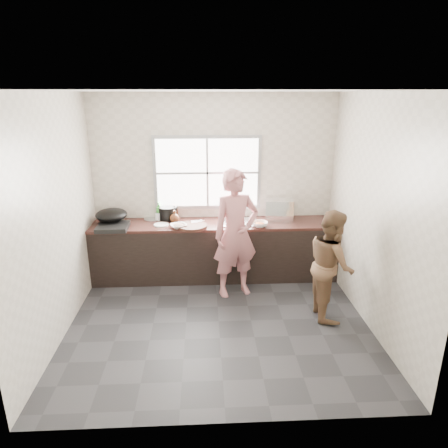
{
  "coord_description": "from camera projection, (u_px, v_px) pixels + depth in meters",
  "views": [
    {
      "loc": [
        -0.15,
        -4.29,
        2.68
      ],
      "look_at": [
        0.1,
        0.65,
        1.05
      ],
      "focal_mm": 32.0,
      "sensor_mm": 36.0,
      "label": 1
    }
  ],
  "objects": [
    {
      "name": "bottle_brown_tall",
      "position": [
        174.0,
        212.0,
        6.03
      ],
      "size": [
        0.1,
        0.11,
        0.21
      ],
      "primitive_type": "imported",
      "rotation": [
        0.0,
        0.0,
        0.12
      ],
      "color": "#492212",
      "rests_on": "countertop"
    },
    {
      "name": "bottle_brown_short",
      "position": [
        175.0,
        217.0,
        5.86
      ],
      "size": [
        0.16,
        0.16,
        0.17
      ],
      "primitive_type": "imported",
      "rotation": [
        0.0,
        0.0,
        -0.26
      ],
      "color": "#442311",
      "rests_on": "countertop"
    },
    {
      "name": "pot_lid_left",
      "position": [
        118.0,
        222.0,
        5.87
      ],
      "size": [
        0.3,
        0.3,
        0.01
      ],
      "primitive_type": "cylinder",
      "rotation": [
        0.0,
        0.0,
        -0.11
      ],
      "color": "#B4B6BB",
      "rests_on": "countertop"
    },
    {
      "name": "wall_right",
      "position": [
        375.0,
        214.0,
        4.58
      ],
      "size": [
        0.01,
        3.2,
        2.7
      ],
      "primitive_type": "cube",
      "color": "beige",
      "rests_on": "ground"
    },
    {
      "name": "sink",
      "position": [
        239.0,
        222.0,
        5.89
      ],
      "size": [
        0.55,
        0.45,
        0.02
      ],
      "primitive_type": "cube",
      "color": "silver",
      "rests_on": "countertop"
    },
    {
      "name": "countertop",
      "position": [
        215.0,
        224.0,
        5.88
      ],
      "size": [
        3.6,
        0.64,
        0.04
      ],
      "primitive_type": "cube",
      "color": "#361B16",
      "rests_on": "cabinet"
    },
    {
      "name": "faucet",
      "position": [
        238.0,
        209.0,
        6.03
      ],
      "size": [
        0.02,
        0.02,
        0.3
      ],
      "primitive_type": "cylinder",
      "color": "silver",
      "rests_on": "countertop"
    },
    {
      "name": "plate_food",
      "position": [
        161.0,
        225.0,
        5.76
      ],
      "size": [
        0.27,
        0.27,
        0.02
      ],
      "primitive_type": "cylinder",
      "rotation": [
        0.0,
        0.0,
        0.31
      ],
      "color": "silver",
      "rests_on": "countertop"
    },
    {
      "name": "wok",
      "position": [
        111.0,
        215.0,
        5.76
      ],
      "size": [
        0.47,
        0.47,
        0.17
      ],
      "primitive_type": "ellipsoid",
      "rotation": [
        0.0,
        0.0,
        -0.04
      ],
      "color": "black",
      "rests_on": "burner"
    },
    {
      "name": "person_side",
      "position": [
        331.0,
        264.0,
        4.88
      ],
      "size": [
        0.53,
        0.68,
        1.37
      ],
      "primitive_type": "imported",
      "rotation": [
        0.0,
        0.0,
        1.55
      ],
      "color": "brown",
      "rests_on": "floor"
    },
    {
      "name": "cutting_board",
      "position": [
        192.0,
        226.0,
        5.65
      ],
      "size": [
        0.5,
        0.5,
        0.04
      ],
      "primitive_type": "cylinder",
      "rotation": [
        0.0,
        0.0,
        -0.23
      ],
      "color": "black",
      "rests_on": "countertop"
    },
    {
      "name": "window_frame",
      "position": [
        207.0,
        173.0,
        5.94
      ],
      "size": [
        1.6,
        0.05,
        1.1
      ],
      "primitive_type": "cube",
      "color": "#9EA0A5",
      "rests_on": "wall_back"
    },
    {
      "name": "glass_jar",
      "position": [
        158.0,
        217.0,
        5.97
      ],
      "size": [
        0.09,
        0.09,
        0.11
      ],
      "primitive_type": "cylinder",
      "rotation": [
        0.0,
        0.0,
        0.2
      ],
      "color": "silver",
      "rests_on": "countertop"
    },
    {
      "name": "cabinet",
      "position": [
        215.0,
        251.0,
        6.01
      ],
      "size": [
        3.6,
        0.62,
        0.82
      ],
      "primitive_type": "cube",
      "color": "black",
      "rests_on": "floor"
    },
    {
      "name": "bottle_green",
      "position": [
        159.0,
        211.0,
        6.01
      ],
      "size": [
        0.12,
        0.12,
        0.27
      ],
      "primitive_type": "imported",
      "rotation": [
        0.0,
        0.0,
        -0.14
      ],
      "color": "#338F2E",
      "rests_on": "countertop"
    },
    {
      "name": "wall_back",
      "position": [
        214.0,
        186.0,
        6.02
      ],
      "size": [
        3.6,
        0.01,
        2.7
      ],
      "primitive_type": "cube",
      "color": "beige",
      "rests_on": "ground"
    },
    {
      "name": "ceiling",
      "position": [
        218.0,
        90.0,
        4.07
      ],
      "size": [
        3.6,
        3.2,
        0.01
      ],
      "primitive_type": "cube",
      "color": "silver",
      "rests_on": "wall_back"
    },
    {
      "name": "bowl_mince",
      "position": [
        179.0,
        226.0,
        5.64
      ],
      "size": [
        0.29,
        0.29,
        0.06
      ],
      "primitive_type": "imported",
      "rotation": [
        0.0,
        0.0,
        0.38
      ],
      "color": "silver",
      "rests_on": "countertop"
    },
    {
      "name": "window_glazing",
      "position": [
        207.0,
        173.0,
        5.91
      ],
      "size": [
        1.5,
        0.01,
        1.0
      ],
      "primitive_type": "cube",
      "color": "white",
      "rests_on": "window_frame"
    },
    {
      "name": "black_pot",
      "position": [
        168.0,
        213.0,
        6.01
      ],
      "size": [
        0.32,
        0.32,
        0.2
      ],
      "primitive_type": "cylinder",
      "rotation": [
        0.0,
        0.0,
        0.2
      ],
      "color": "black",
      "rests_on": "countertop"
    },
    {
      "name": "pot_lid_right",
      "position": [
        153.0,
        219.0,
        6.04
      ],
      "size": [
        0.32,
        0.32,
        0.01
      ],
      "primitive_type": "cylinder",
      "rotation": [
        0.0,
        0.0,
        0.2
      ],
      "color": "#A4A7AA",
      "rests_on": "countertop"
    },
    {
      "name": "floor",
      "position": [
        219.0,
        322.0,
        4.92
      ],
      "size": [
        3.6,
        3.2,
        0.01
      ],
      "primitive_type": "cube",
      "color": "#27272A",
      "rests_on": "ground"
    },
    {
      "name": "bowl_crabs",
      "position": [
        260.0,
        225.0,
        5.7
      ],
      "size": [
        0.22,
        0.22,
        0.06
      ],
      "primitive_type": "imported",
      "rotation": [
        0.0,
        0.0,
        -0.24
      ],
      "color": "white",
      "rests_on": "countertop"
    },
    {
      "name": "wall_left",
      "position": [
        55.0,
        219.0,
        4.41
      ],
      "size": [
        0.01,
        3.2,
        2.7
      ],
      "primitive_type": "cube",
      "color": "beige",
      "rests_on": "ground"
    },
    {
      "name": "burner",
      "position": [
        113.0,
        227.0,
        5.59
      ],
      "size": [
        0.43,
        0.43,
        0.06
      ],
      "primitive_type": "cube",
      "rotation": [
        0.0,
        0.0,
        0.02
      ],
      "color": "black",
      "rests_on": "countertop"
    },
    {
      "name": "wall_front",
      "position": [
        226.0,
        280.0,
        2.97
      ],
      "size": [
        3.6,
        0.01,
        2.7
      ],
      "primitive_type": "cube",
      "color": "beige",
      "rests_on": "ground"
    },
    {
      "name": "dish_rack",
      "position": [
        279.0,
        209.0,
        6.0
      ],
      "size": [
        0.43,
        0.32,
        0.31
      ],
      "primitive_type": "cube",
      "rotation": [
        0.0,
        0.0,
        -0.07
      ],
      "color": "white",
      "rests_on": "countertop"
    },
    {
      "name": "woman",
      "position": [
        236.0,
        238.0,
        5.37
      ],
      "size": [
        0.69,
        0.56,
        1.64
      ],
      "primitive_type": "imported",
      "rotation": [
        0.0,
        0.0,
        0.32
      ],
      "color": "#C47578",
      "rests_on": "floor"
    },
    {
      "name": "cleaver",
      "position": [
        197.0,
        221.0,
        5.81
      ],
      "size": [
        0.2,
        0.15,
        0.01
      ],
      "primitive_type": "cube",
      "rotation": [
        0.0,
        0.0,
        0.39
      ],
      "color": "silver",
      "rests_on": "cutting_board"
    },
    {
      "name": "bowl_held",
      "position": [
        242.0,
        225.0,
        5.68
      ],
      "size": [
        0.22,
        0.22,
        0.06
      ],
      "primitive_type": "imported",
      "rotation": [
        0.0,
        0.0,
        -0.13
      ],
      "color": "white",
      "rests_on": "countertop"
    }
  ]
}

